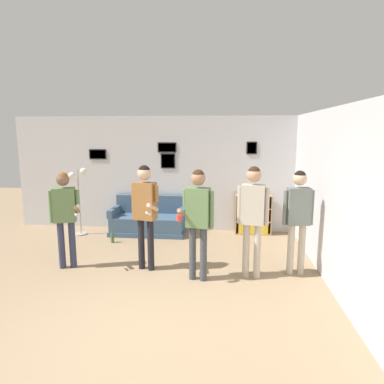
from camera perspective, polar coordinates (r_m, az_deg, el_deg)
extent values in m
plane|color=#937A5B|center=(4.33, -11.72, -22.79)|extent=(20.00, 20.00, 0.00)
cube|color=silver|center=(8.15, -2.51, 3.05)|extent=(7.88, 0.06, 2.70)
cube|color=black|center=(8.56, -15.43, 6.09)|extent=(0.42, 0.02, 0.24)
cube|color=#B2B2BC|center=(8.55, -15.45, 6.08)|extent=(0.37, 0.01, 0.19)
cube|color=black|center=(8.10, -4.18, 7.42)|extent=(0.44, 0.02, 0.23)
cube|color=gray|center=(8.09, -4.19, 7.42)|extent=(0.39, 0.01, 0.19)
cube|color=black|center=(8.00, 9.93, 7.24)|extent=(0.23, 0.02, 0.28)
cube|color=gray|center=(7.99, 9.93, 7.24)|extent=(0.19, 0.01, 0.24)
cube|color=black|center=(8.11, -4.03, 5.19)|extent=(0.34, 0.02, 0.35)
cube|color=gray|center=(8.11, -4.03, 5.19)|extent=(0.29, 0.01, 0.31)
cube|color=silver|center=(6.02, 21.14, -0.07)|extent=(0.06, 6.92, 2.70)
cube|color=#3D5670|center=(8.08, -7.28, -6.52)|extent=(1.71, 0.80, 0.10)
cube|color=#3D5670|center=(8.02, -7.32, -5.08)|extent=(1.65, 0.74, 0.32)
cube|color=#3D5670|center=(8.25, -6.86, -1.98)|extent=(1.65, 0.14, 0.43)
cube|color=#3D5670|center=(8.17, -12.81, -3.15)|extent=(0.12, 0.74, 0.18)
cube|color=#3D5670|center=(7.82, -1.66, -3.50)|extent=(0.12, 0.74, 0.18)
cube|color=#A87F51|center=(8.02, 7.30, -3.63)|extent=(0.02, 0.30, 0.91)
cube|color=#A87F51|center=(8.08, 13.00, -3.70)|extent=(0.02, 0.30, 0.91)
cube|color=#A87F51|center=(8.18, 10.09, -3.44)|extent=(0.82, 0.01, 0.91)
cube|color=#A87F51|center=(8.15, 10.07, -6.71)|extent=(0.78, 0.30, 0.02)
cube|color=#A87F51|center=(7.95, 10.26, -0.56)|extent=(0.78, 0.30, 0.02)
cube|color=#A87F51|center=(8.08, 10.13, -4.72)|extent=(0.78, 0.30, 0.02)
cube|color=#A87F51|center=(8.00, 10.19, -2.61)|extent=(0.78, 0.30, 0.02)
cube|color=gold|center=(8.11, 10.10, -5.80)|extent=(0.67, 0.26, 0.25)
cube|color=#B77023|center=(8.03, 10.17, -3.71)|extent=(0.67, 0.26, 0.25)
cube|color=beige|center=(7.96, 10.23, -1.58)|extent=(0.67, 0.26, 0.25)
cylinder|color=#ADA89E|center=(8.35, -17.99, -6.63)|extent=(0.28, 0.28, 0.03)
cylinder|color=#ADA89E|center=(8.17, -18.28, -1.51)|extent=(0.03, 0.03, 1.49)
cylinder|color=#ADA89E|center=(8.04, -18.10, 3.49)|extent=(0.02, 0.16, 0.02)
sphere|color=white|center=(8.02, -17.63, 3.28)|extent=(0.17, 0.17, 0.17)
cylinder|color=#ADA89E|center=(8.11, -18.97, 2.78)|extent=(0.02, 0.16, 0.02)
sphere|color=white|center=(8.14, -19.40, 2.57)|extent=(0.17, 0.17, 0.17)
cylinder|color=#2D334C|center=(6.36, -20.92, -8.26)|extent=(0.11, 0.11, 0.82)
cylinder|color=#2D334C|center=(6.33, -19.30, -8.24)|extent=(0.11, 0.11, 0.82)
cube|color=#5B7A4C|center=(6.17, -20.50, -2.03)|extent=(0.40, 0.30, 0.58)
sphere|color=brown|center=(6.10, -20.74, 1.95)|extent=(0.21, 0.21, 0.21)
sphere|color=brown|center=(6.10, -20.77, 2.30)|extent=(0.18, 0.18, 0.18)
cylinder|color=#5B7A4C|center=(6.12, -18.58, -0.79)|extent=(0.07, 0.07, 0.25)
cylinder|color=brown|center=(6.02, -18.64, -2.78)|extent=(0.15, 0.31, 0.18)
cylinder|color=white|center=(5.90, -18.76, -3.67)|extent=(0.07, 0.14, 0.09)
cylinder|color=#5B7A4C|center=(6.21, -22.44, -2.29)|extent=(0.07, 0.07, 0.55)
cylinder|color=black|center=(5.98, -8.44, -8.54)|extent=(0.11, 0.11, 0.88)
cylinder|color=black|center=(5.90, -6.90, -8.77)|extent=(0.11, 0.11, 0.88)
cube|color=#936033|center=(5.75, -7.85, -1.50)|extent=(0.40, 0.29, 0.63)
sphere|color=#D1A889|center=(5.67, -7.96, 3.09)|extent=(0.23, 0.23, 0.23)
sphere|color=black|center=(5.67, -7.97, 3.49)|extent=(0.19, 0.19, 0.19)
cylinder|color=#936033|center=(5.62, -5.95, -0.26)|extent=(0.07, 0.07, 0.26)
cylinder|color=#D1A889|center=(5.53, -6.60, -2.56)|extent=(0.14, 0.33, 0.19)
cylinder|color=white|center=(5.42, -7.29, -3.58)|extent=(0.07, 0.15, 0.09)
cylinder|color=#936033|center=(5.86, -9.69, -1.56)|extent=(0.07, 0.07, 0.59)
cylinder|color=#3D4247|center=(5.51, 0.09, -10.12)|extent=(0.11, 0.11, 0.87)
cylinder|color=#3D4247|center=(5.47, 1.92, -10.31)|extent=(0.11, 0.11, 0.87)
cube|color=#5B7A4C|center=(5.28, 1.03, -2.62)|extent=(0.39, 0.27, 0.62)
sphere|color=#997051|center=(5.20, 1.04, 2.31)|extent=(0.23, 0.23, 0.23)
sphere|color=#382314|center=(5.20, 1.04, 2.74)|extent=(0.19, 0.19, 0.19)
cylinder|color=#5B7A4C|center=(5.23, 3.29, -3.00)|extent=(0.07, 0.07, 0.58)
cylinder|color=#5B7A4C|center=(5.31, -1.20, -1.02)|extent=(0.07, 0.07, 0.26)
cylinder|color=#997051|center=(5.22, -1.69, -3.44)|extent=(0.12, 0.32, 0.19)
cylinder|color=red|center=(5.10, -2.21, -4.32)|extent=(0.08, 0.08, 0.10)
cylinder|color=#B7AD99|center=(5.67, 8.99, -9.56)|extent=(0.11, 0.11, 0.89)
cylinder|color=#B7AD99|center=(5.65, 10.82, -9.69)|extent=(0.11, 0.11, 0.89)
cube|color=#BCB2A3|center=(5.46, 10.14, -2.08)|extent=(0.39, 0.26, 0.63)
sphere|color=tan|center=(5.38, 10.30, 2.80)|extent=(0.23, 0.23, 0.23)
sphere|color=#382314|center=(5.38, 10.31, 3.22)|extent=(0.20, 0.20, 0.20)
cylinder|color=#BCB2A3|center=(5.44, 12.39, -2.42)|extent=(0.07, 0.07, 0.59)
cylinder|color=#BCB2A3|center=(5.49, 7.91, -2.17)|extent=(0.07, 0.07, 0.59)
cylinder|color=#B7AD99|center=(5.93, 16.11, -9.17)|extent=(0.11, 0.11, 0.85)
cylinder|color=#B7AD99|center=(5.99, 17.78, -9.07)|extent=(0.11, 0.11, 0.85)
cube|color=slate|center=(5.77, 17.31, -2.28)|extent=(0.38, 0.24, 0.60)
sphere|color=#D1A889|center=(5.69, 17.55, 2.12)|extent=(0.22, 0.22, 0.22)
sphere|color=black|center=(5.69, 17.57, 2.51)|extent=(0.19, 0.19, 0.19)
cylinder|color=slate|center=(5.84, 19.30, -2.45)|extent=(0.07, 0.07, 0.57)
cylinder|color=slate|center=(5.71, 15.26, -2.53)|extent=(0.07, 0.07, 0.57)
cylinder|color=#3D6638|center=(7.56, -13.12, -7.47)|extent=(0.07, 0.07, 0.20)
cylinder|color=#3D6638|center=(7.52, -13.16, -6.43)|extent=(0.03, 0.03, 0.09)
cylinder|color=white|center=(7.95, 11.34, -0.06)|extent=(0.07, 0.07, 0.12)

